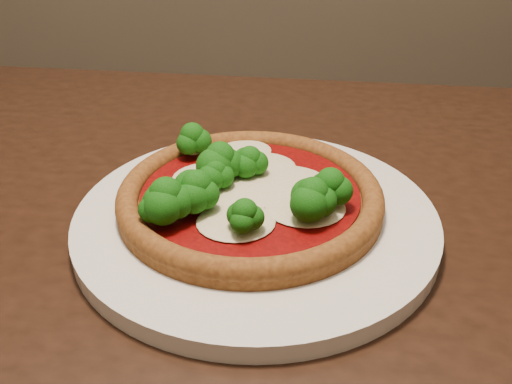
{
  "coord_description": "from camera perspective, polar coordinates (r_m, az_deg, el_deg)",
  "views": [
    {
      "loc": [
        0.07,
        -0.68,
        1.07
      ],
      "look_at": [
        0.07,
        -0.22,
        0.79
      ],
      "focal_mm": 40.0,
      "sensor_mm": 36.0,
      "label": 1
    }
  ],
  "objects": [
    {
      "name": "pizza",
      "position": [
        0.55,
        -1.06,
        0.12
      ],
      "size": [
        0.26,
        0.26,
        0.06
      ],
      "rotation": [
        0.0,
        0.0,
        -0.02
      ],
      "color": "brown",
      "rests_on": "plate"
    },
    {
      "name": "plate",
      "position": [
        0.55,
        -0.0,
        -2.75
      ],
      "size": [
        0.35,
        0.35,
        0.02
      ],
      "primitive_type": "cylinder",
      "color": "silver",
      "rests_on": "dining_table"
    },
    {
      "name": "dining_table",
      "position": [
        0.61,
        -5.51,
        -11.26
      ],
      "size": [
        1.37,
        1.05,
        0.75
      ],
      "rotation": [
        0.0,
        0.0,
        -0.13
      ],
      "color": "black",
      "rests_on": "floor"
    }
  ]
}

